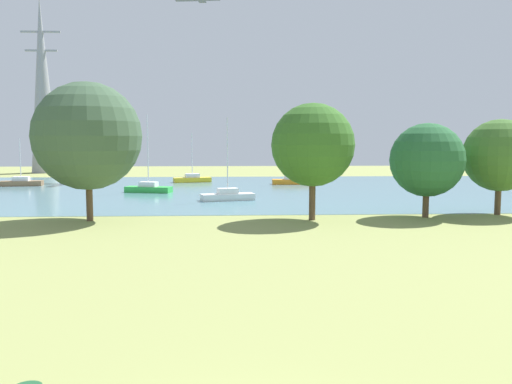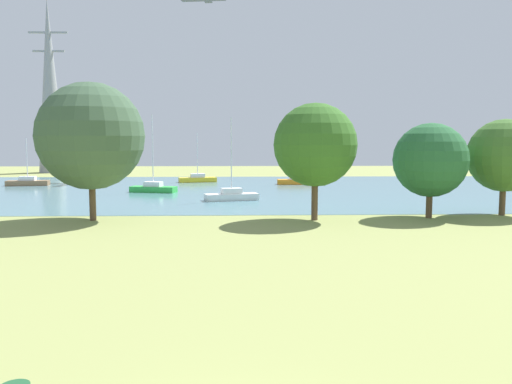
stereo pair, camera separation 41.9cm
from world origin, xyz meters
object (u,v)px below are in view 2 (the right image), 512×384
at_px(sailboat_orange, 297,181).
at_px(tree_east_far, 431,160).
at_px(tree_east_near, 91,136).
at_px(sailboat_green, 153,188).
at_px(tree_west_far, 315,145).
at_px(sailboat_white, 231,195).
at_px(sailboat_yellow, 198,179).
at_px(sailboat_brown, 28,182).
at_px(electricity_pylon, 50,86).
at_px(tree_west_near, 504,156).

relative_size(sailboat_orange, tree_east_far, 1.04).
bearing_deg(tree_east_near, sailboat_green, 87.01).
distance_m(sailboat_green, tree_west_far, 24.51).
distance_m(sailboat_white, sailboat_green, 11.24).
distance_m(tree_east_near, tree_west_far, 15.14).
height_order(sailboat_yellow, sailboat_white, sailboat_white).
xyz_separation_m(sailboat_white, sailboat_orange, (7.81, 16.92, -0.01)).
height_order(sailboat_brown, tree_east_near, tree_east_near).
bearing_deg(sailboat_yellow, sailboat_white, -77.26).
distance_m(sailboat_white, sailboat_orange, 18.64).
bearing_deg(sailboat_yellow, tree_east_near, -98.09).
relative_size(sailboat_brown, electricity_pylon, 0.20).
bearing_deg(tree_east_far, electricity_pylon, 130.10).
relative_size(sailboat_white, sailboat_green, 0.93).
relative_size(sailboat_orange, tree_west_far, 0.87).
height_order(sailboat_brown, electricity_pylon, electricity_pylon).
distance_m(tree_east_far, electricity_pylon, 70.17).
height_order(sailboat_yellow, sailboat_orange, sailboat_orange).
relative_size(sailboat_brown, sailboat_yellow, 0.89).
height_order(tree_east_near, tree_east_far, tree_east_near).
relative_size(sailboat_white, tree_east_near, 0.80).
bearing_deg(sailboat_green, sailboat_white, -42.58).
xyz_separation_m(tree_east_far, tree_west_near, (5.75, 1.02, 0.29)).
bearing_deg(sailboat_white, tree_west_near, -26.77).
height_order(sailboat_white, tree_east_far, sailboat_white).
bearing_deg(sailboat_white, electricity_pylon, 126.05).
distance_m(sailboat_brown, tree_east_far, 47.42).
height_order(tree_east_near, tree_west_far, tree_east_near).
distance_m(tree_east_near, tree_west_near, 29.19).
xyz_separation_m(sailboat_orange, tree_east_far, (6.28, -27.95, 3.59)).
relative_size(sailboat_yellow, tree_east_far, 0.95).
bearing_deg(sailboat_green, tree_west_near, -32.07).
bearing_deg(tree_west_far, sailboat_orange, 86.12).
xyz_separation_m(sailboat_white, sailboat_green, (-8.28, 7.61, 0.01)).
bearing_deg(tree_west_far, sailboat_yellow, 107.91).
bearing_deg(electricity_pylon, sailboat_yellow, -39.43).
bearing_deg(tree_west_near, sailboat_green, 147.93).
bearing_deg(sailboat_brown, sailboat_orange, 1.37).
height_order(tree_west_near, electricity_pylon, electricity_pylon).
xyz_separation_m(sailboat_white, tree_west_far, (5.85, -11.88, 4.65)).
distance_m(tree_west_near, electricity_pylon, 73.20).
bearing_deg(electricity_pylon, tree_east_far, -49.90).
distance_m(sailboat_brown, tree_east_near, 32.08).
height_order(sailboat_green, tree_west_far, sailboat_green).
xyz_separation_m(sailboat_brown, tree_west_near, (44.44, -26.16, 3.90)).
xyz_separation_m(sailboat_brown, electricity_pylon, (-6.02, 25.91, 13.95)).
distance_m(sailboat_white, tree_east_far, 18.24).
bearing_deg(sailboat_yellow, sailboat_green, -105.28).
bearing_deg(sailboat_yellow, tree_east_far, -59.42).
bearing_deg(tree_west_near, sailboat_yellow, 128.58).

